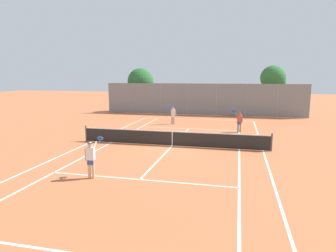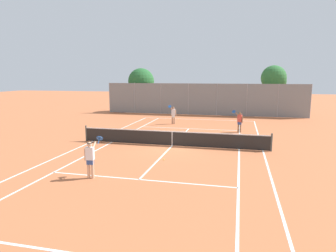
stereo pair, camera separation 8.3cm
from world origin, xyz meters
name	(u,v)px [view 1 (the left image)]	position (x,y,z in m)	size (l,w,h in m)	color
ground_plane	(172,146)	(0.00, 0.00, 0.00)	(120.00, 120.00, 0.00)	#BC663D
court_line_markings	(172,146)	(0.00, 0.00, 0.00)	(11.10, 23.90, 0.01)	silver
tennis_net	(172,138)	(0.00, 0.00, 0.51)	(12.00, 0.10, 1.07)	#474C47
player_near_side	(91,157)	(-2.09, -6.69, 0.93)	(0.61, 0.77, 1.77)	#D8A884
player_far_left	(173,114)	(-1.80, 8.46, 0.93)	(0.62, 0.77, 1.77)	tan
player_far_right	(239,121)	(4.10, 5.68, 0.93)	(0.88, 0.66, 1.77)	#936B4C
loose_tennis_ball_0	(178,119)	(-1.87, 11.16, 0.03)	(0.07, 0.07, 0.07)	#D1DB33
loose_tennis_ball_1	(235,141)	(3.84, 2.14, 0.03)	(0.07, 0.07, 0.07)	#D1DB33
loose_tennis_ball_2	(221,130)	(2.69, 5.95, 0.03)	(0.07, 0.07, 0.07)	#D1DB33
loose_tennis_ball_3	(164,160)	(0.30, -3.30, 0.03)	(0.07, 0.07, 0.07)	#D1DB33
back_fence	(202,99)	(0.00, 15.36, 1.77)	(22.41, 0.08, 3.54)	gray
tree_behind_left	(140,82)	(-7.83, 17.34, 3.59)	(3.20, 3.20, 5.29)	brown
tree_behind_right	(274,79)	(7.75, 17.67, 4.03)	(2.82, 2.77, 5.52)	brown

